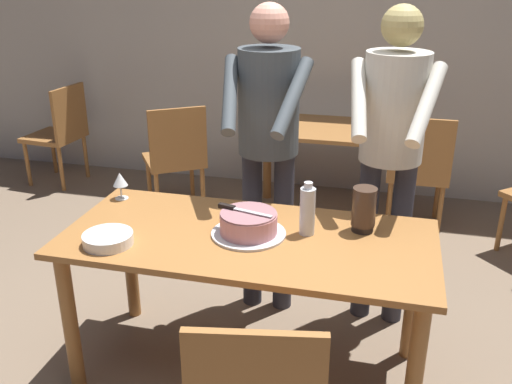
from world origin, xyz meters
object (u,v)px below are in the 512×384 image
(plate_stack, at_px, (108,239))
(water_bottle, at_px, (307,210))
(background_chair_3, at_px, (418,168))
(background_chair_2, at_px, (60,131))
(background_chair_1, at_px, (176,156))
(cake_on_platter, at_px, (248,224))
(person_standing_beside, at_px, (392,137))
(cake_knife, at_px, (234,208))
(main_dining_table, at_px, (248,258))
(wine_glass_near, at_px, (120,180))
(hurricane_lamp, at_px, (364,209))
(person_cutting_cake, at_px, (268,130))
(background_table, at_px, (313,147))

(plate_stack, height_order, water_bottle, water_bottle)
(background_chair_3, bearing_deg, background_chair_2, 175.43)
(water_bottle, distance_m, background_chair_1, 2.10)
(cake_on_platter, xyz_separation_m, water_bottle, (0.26, 0.08, 0.06))
(person_standing_beside, bearing_deg, background_chair_1, 146.48)
(cake_knife, bearing_deg, main_dining_table, -21.55)
(wine_glass_near, height_order, background_chair_1, background_chair_1)
(main_dining_table, xyz_separation_m, water_bottle, (0.25, 0.09, 0.23))
(hurricane_lamp, bearing_deg, background_chair_2, 145.42)
(wine_glass_near, xyz_separation_m, water_bottle, (1.01, -0.17, 0.01))
(background_chair_1, bearing_deg, person_cutting_cake, -48.17)
(person_cutting_cake, distance_m, background_chair_1, 1.60)
(main_dining_table, distance_m, plate_stack, 0.63)
(hurricane_lamp, height_order, background_chair_2, hurricane_lamp)
(background_table, bearing_deg, background_chair_2, 175.61)
(plate_stack, relative_size, background_table, 0.22)
(wine_glass_near, relative_size, background_chair_3, 0.16)
(person_standing_beside, height_order, background_chair_3, person_standing_beside)
(cake_knife, height_order, background_chair_3, background_chair_3)
(main_dining_table, relative_size, background_chair_1, 1.87)
(plate_stack, bearing_deg, background_chair_2, 126.50)
(person_standing_beside, relative_size, background_chair_2, 1.91)
(background_table, bearing_deg, plate_stack, -105.10)
(hurricane_lamp, distance_m, background_table, 1.84)
(plate_stack, relative_size, background_chair_2, 0.24)
(cake_knife, bearing_deg, person_cutting_cake, 87.31)
(main_dining_table, distance_m, background_chair_1, 2.00)
(background_chair_2, bearing_deg, person_standing_beside, -27.16)
(water_bottle, height_order, person_standing_beside, person_standing_beside)
(plate_stack, height_order, person_cutting_cake, person_cutting_cake)
(main_dining_table, xyz_separation_m, plate_stack, (-0.57, -0.23, 0.14))
(cake_knife, xyz_separation_m, person_standing_beside, (0.66, 0.60, 0.21))
(cake_knife, relative_size, person_cutting_cake, 0.16)
(cake_on_platter, xyz_separation_m, hurricane_lamp, (0.50, 0.17, 0.06))
(cake_on_platter, bearing_deg, cake_knife, 165.80)
(water_bottle, xyz_separation_m, person_cutting_cake, (-0.30, 0.51, 0.21))
(cake_on_platter, bearing_deg, water_bottle, 16.86)
(background_chair_3, bearing_deg, hurricane_lamp, -100.18)
(person_standing_beside, relative_size, background_chair_3, 1.91)
(background_table, bearing_deg, water_bottle, -82.46)
(wine_glass_near, bearing_deg, plate_stack, -69.84)
(background_chair_3, bearing_deg, background_table, 174.90)
(plate_stack, bearing_deg, background_chair_3, 56.68)
(hurricane_lamp, xyz_separation_m, person_standing_beside, (0.09, 0.45, 0.22))
(person_cutting_cake, xyz_separation_m, background_chair_3, (0.85, 1.27, -0.58))
(background_table, distance_m, background_chair_1, 1.07)
(water_bottle, height_order, person_cutting_cake, person_cutting_cake)
(wine_glass_near, distance_m, person_standing_beside, 1.41)
(main_dining_table, relative_size, water_bottle, 6.73)
(background_chair_1, bearing_deg, main_dining_table, -58.68)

